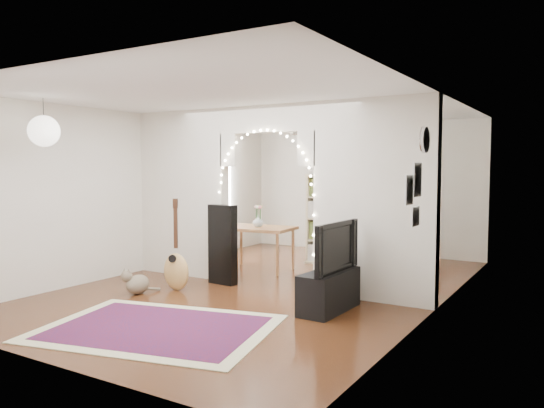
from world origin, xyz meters
The scene contains 25 objects.
floor centered at (0.00, 0.00, 0.00)m, with size 7.50×7.50×0.00m, color black.
ceiling centered at (0.00, 0.00, 2.70)m, with size 5.00×7.50×0.02m, color white.
wall_back centered at (0.00, 3.75, 1.35)m, with size 5.00×0.02×2.70m, color silver.
wall_front centered at (0.00, -3.75, 1.35)m, with size 5.00×0.02×2.70m, color silver.
wall_left centered at (-2.50, 0.00, 1.35)m, with size 0.02×7.50×2.70m, color silver.
wall_right centered at (2.50, 0.00, 1.35)m, with size 0.02×7.50×2.70m, color silver.
divider_wall centered at (0.00, 0.00, 1.42)m, with size 5.00×0.20×2.70m.
fairy_lights centered at (0.00, -0.13, 1.55)m, with size 1.64×0.04×1.60m, color #FFEABF, non-canonical shape.
window centered at (-2.47, 1.80, 1.50)m, with size 0.04×1.20×1.40m, color white.
wall_clock centered at (2.48, -0.60, 2.10)m, with size 0.31×0.31×0.03m, color white.
picture_frames centered at (2.48, -1.00, 1.50)m, with size 0.02×0.50×0.70m, color white, non-canonical shape.
paper_lantern centered at (-1.90, -2.40, 2.25)m, with size 0.40×0.40×0.40m, color white.
ceiling_fan centered at (0.00, 2.00, 2.40)m, with size 1.10×1.10×0.30m, color #AF993A, non-canonical shape.
area_rug centered at (0.06, -2.45, 0.01)m, with size 2.49×1.86×0.02m, color maroon.
guitar_case centered at (-0.67, -0.25, 0.61)m, with size 0.46×0.15×1.22m, color black.
acoustic_guitar centered at (-1.00, -0.94, 0.49)m, with size 0.48×0.32×1.13m.
tabby_cat centered at (-1.31, -1.42, 0.16)m, with size 0.38×0.57×0.38m.
floor_speaker centered at (1.19, -0.25, 0.41)m, with size 0.35×0.32×0.83m.
media_console centered at (1.38, -0.80, 0.25)m, with size 0.40×1.00×0.50m, color black.
tv centered at (1.38, -0.80, 0.81)m, with size 1.07×0.14×0.62m, color black.
bookcase centered at (0.38, 2.22, 0.83)m, with size 1.62×0.41×1.66m, color beige.
dining_table centered at (-0.80, 0.96, 0.68)m, with size 1.27×0.90×0.76m.
flower_vase centered at (-0.80, 0.96, 0.85)m, with size 0.18×0.18×0.19m, color silver.
dining_chair_left centered at (0.17, 2.77, 0.26)m, with size 0.56×0.57×0.52m, color #4E4727.
dining_chair_right centered at (0.88, 2.55, 0.28)m, with size 0.61×0.63×0.57m, color #4E4727.
Camera 1 is at (4.14, -6.72, 1.79)m, focal length 35.00 mm.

